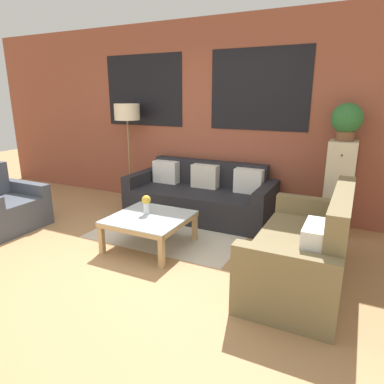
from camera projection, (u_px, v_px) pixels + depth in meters
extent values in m
plane|color=#AD7F51|center=(96.00, 269.00, 3.53)|extent=(16.00, 16.00, 0.00)
cube|color=brown|center=(198.00, 117.00, 5.26)|extent=(8.40, 0.08, 2.80)
cube|color=black|center=(144.00, 91.00, 5.51)|extent=(1.40, 0.01, 1.10)
cube|color=black|center=(259.00, 90.00, 4.70)|extent=(1.40, 0.01, 1.10)
cube|color=beige|center=(173.00, 230.00, 4.53)|extent=(1.91, 1.41, 0.00)
cube|color=#232328|center=(197.00, 205.00, 4.93)|extent=(1.80, 0.72, 0.40)
cube|color=#232328|center=(209.00, 186.00, 5.25)|extent=(1.80, 0.16, 0.78)
cube|color=#232328|center=(143.00, 190.00, 5.39)|extent=(0.16, 0.88, 0.58)
cube|color=#232328|center=(266.00, 207.00, 4.55)|extent=(0.16, 0.88, 0.58)
cube|color=white|center=(166.00, 172.00, 5.35)|extent=(0.40, 0.16, 0.34)
cube|color=silver|center=(205.00, 176.00, 5.07)|extent=(0.40, 0.16, 0.34)
cube|color=white|center=(249.00, 181.00, 4.78)|extent=(0.40, 0.16, 0.34)
cube|color=olive|center=(290.00, 258.00, 3.30)|extent=(0.64, 1.38, 0.42)
cube|color=olive|center=(338.00, 242.00, 3.06)|extent=(0.16, 1.38, 0.92)
cube|color=olive|center=(311.00, 224.00, 3.90)|extent=(0.80, 0.14, 0.62)
cube|color=olive|center=(283.00, 289.00, 2.59)|extent=(0.80, 0.14, 0.62)
cube|color=white|center=(313.00, 245.00, 2.69)|extent=(0.16, 0.40, 0.34)
cube|color=#474C56|center=(11.00, 215.00, 4.54)|extent=(0.64, 0.54, 0.40)
cube|color=#474C56|center=(28.00, 201.00, 4.84)|extent=(0.80, 0.14, 0.56)
cube|color=silver|center=(150.00, 217.00, 3.96)|extent=(0.86, 0.86, 0.01)
cube|color=tan|center=(129.00, 231.00, 3.62)|extent=(0.86, 0.05, 0.05)
cube|color=tan|center=(167.00, 209.00, 4.31)|extent=(0.86, 0.05, 0.05)
cube|color=tan|center=(122.00, 214.00, 4.14)|extent=(0.05, 0.86, 0.05)
cube|color=tan|center=(180.00, 225.00, 3.79)|extent=(0.05, 0.86, 0.05)
cube|color=tan|center=(102.00, 238.00, 3.84)|extent=(0.05, 0.06, 0.36)
cube|color=tan|center=(161.00, 251.00, 3.50)|extent=(0.05, 0.06, 0.36)
cube|color=tan|center=(141.00, 217.00, 4.51)|extent=(0.05, 0.06, 0.36)
cube|color=tan|center=(195.00, 226.00, 4.18)|extent=(0.05, 0.06, 0.36)
cylinder|color=olive|center=(131.00, 201.00, 5.77)|extent=(0.28, 0.28, 0.02)
cylinder|color=olive|center=(130.00, 161.00, 5.59)|extent=(0.03, 0.03, 1.33)
cylinder|color=beige|center=(127.00, 112.00, 5.37)|extent=(0.40, 0.40, 0.25)
cube|color=beige|center=(339.00, 188.00, 4.33)|extent=(0.33, 0.40, 1.19)
sphere|color=#38332D|center=(342.00, 155.00, 4.04)|extent=(0.02, 0.02, 0.02)
sphere|color=#38332D|center=(339.00, 180.00, 4.12)|extent=(0.02, 0.02, 0.02)
sphere|color=#38332D|center=(336.00, 203.00, 4.20)|extent=(0.02, 0.02, 0.02)
sphere|color=#38332D|center=(333.00, 226.00, 4.28)|extent=(0.02, 0.02, 0.02)
cylinder|color=brown|center=(345.00, 136.00, 4.16)|extent=(0.21, 0.21, 0.11)
sphere|color=#2D6B33|center=(347.00, 118.00, 4.10)|extent=(0.37, 0.37, 0.37)
cylinder|color=silver|center=(147.00, 208.00, 4.01)|extent=(0.07, 0.07, 0.14)
sphere|color=gold|center=(146.00, 200.00, 3.98)|extent=(0.11, 0.11, 0.11)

